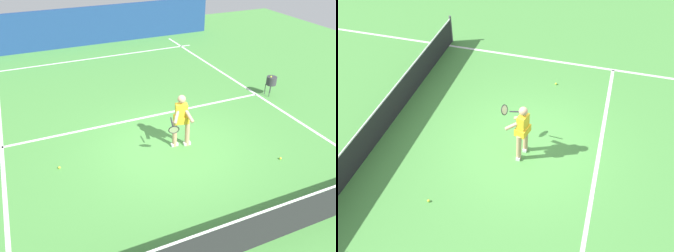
% 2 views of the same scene
% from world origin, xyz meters
% --- Properties ---
extents(ground_plane, '(27.83, 27.83, 0.00)m').
position_xyz_m(ground_plane, '(0.00, 0.00, 0.00)').
color(ground_plane, '#4C9342').
extents(service_line_marking, '(8.66, 0.10, 0.01)m').
position_xyz_m(service_line_marking, '(0.00, -1.90, 0.00)').
color(service_line_marking, white).
rests_on(service_line_marking, ground).
extents(sideline_right_marking, '(0.10, 19.41, 0.01)m').
position_xyz_m(sideline_right_marking, '(4.33, 0.00, 0.00)').
color(sideline_right_marking, white).
rests_on(sideline_right_marking, ground).
extents(court_net, '(9.34, 0.08, 1.00)m').
position_xyz_m(court_net, '(0.00, 3.89, 0.47)').
color(court_net, '#4C4C51').
rests_on(court_net, ground).
extents(tennis_player, '(0.93, 0.89, 1.55)m').
position_xyz_m(tennis_player, '(-0.30, 0.06, 0.85)').
color(tennis_player, tan).
rests_on(tennis_player, ground).
extents(tennis_ball_near, '(0.07, 0.07, 0.07)m').
position_xyz_m(tennis_ball_near, '(-2.44, 1.75, 0.03)').
color(tennis_ball_near, '#D1E533').
rests_on(tennis_ball_near, ground).
extents(tennis_ball_far, '(0.07, 0.07, 0.07)m').
position_xyz_m(tennis_ball_far, '(3.00, -0.24, 0.03)').
color(tennis_ball_far, '#D1E533').
rests_on(tennis_ball_far, ground).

